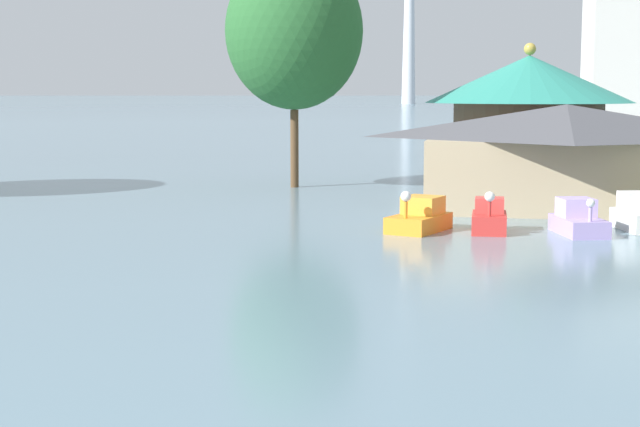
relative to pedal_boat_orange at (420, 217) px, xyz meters
name	(u,v)px	position (x,y,z in m)	size (l,w,h in m)	color
pedal_boat_orange	(420,217)	(0.00, 0.00, 0.00)	(2.51, 3.34, 1.68)	orange
pedal_boat_red	(489,218)	(2.67, 0.18, 0.01)	(1.34, 2.39, 1.69)	red
pedal_boat_lavender	(578,220)	(6.02, 0.29, 0.00)	(2.20, 3.20, 1.50)	#B299D8
pedal_boat_white	(639,215)	(8.46, 1.98, 0.05)	(2.08, 3.05, 1.81)	white
boathouse	(566,154)	(5.93, 8.36, 2.00)	(13.35, 8.77, 4.83)	tan
green_roof_pavilion	(528,110)	(4.43, 19.94, 3.80)	(11.92, 11.92, 8.16)	brown
shoreline_tree_mid	(294,31)	(-8.53, 16.07, 8.20)	(7.69, 7.69, 13.11)	brown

